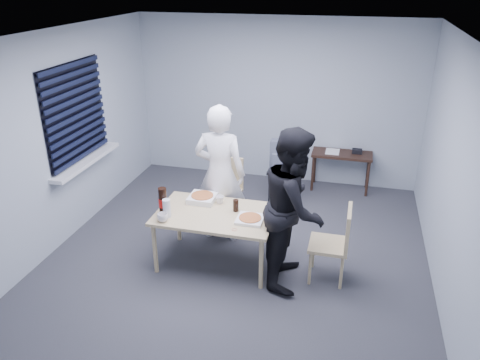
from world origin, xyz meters
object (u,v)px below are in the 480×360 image
(dining_table, at_px, (216,218))
(soda_bottle, at_px, (163,201))
(chair_right, at_px, (337,239))
(side_table, at_px, (342,158))
(mug_a, at_px, (163,217))
(mug_b, at_px, (220,200))
(person_white, at_px, (220,174))
(stool, at_px, (281,176))
(chair_far, at_px, (226,185))
(person_black, at_px, (294,208))
(backpack, at_px, (281,156))

(dining_table, height_order, soda_bottle, soda_bottle)
(chair_right, xyz_separation_m, side_table, (-0.08, 2.44, 0.02))
(mug_a, distance_m, mug_b, 0.75)
(chair_right, bearing_deg, person_white, 158.48)
(person_white, xyz_separation_m, stool, (0.57, 1.23, -0.49))
(side_table, bearing_deg, chair_far, -136.69)
(person_black, distance_m, mug_b, 1.00)
(soda_bottle, bearing_deg, backpack, 62.24)
(chair_far, height_order, person_black, person_black)
(chair_right, height_order, backpack, backpack)
(dining_table, bearing_deg, stool, 76.07)
(backpack, bearing_deg, dining_table, -82.72)
(mug_b, bearing_deg, backpack, 73.01)
(dining_table, xyz_separation_m, chair_far, (-0.17, 1.06, -0.08))
(mug_b, relative_size, soda_bottle, 0.32)
(side_table, distance_m, backpack, 1.08)
(stool, xyz_separation_m, mug_b, (-0.48, -1.57, 0.31))
(chair_far, height_order, mug_a, chair_far)
(person_black, xyz_separation_m, stool, (-0.45, 1.90, -0.49))
(mug_a, xyz_separation_m, soda_bottle, (-0.07, 0.18, 0.10))
(dining_table, height_order, mug_b, mug_b)
(chair_right, relative_size, soda_bottle, 2.84)
(person_white, bearing_deg, chair_far, -83.66)
(backpack, bearing_deg, mug_b, -85.68)
(stool, bearing_deg, chair_right, -62.94)
(chair_far, bearing_deg, person_white, -83.66)
(person_white, relative_size, soda_bottle, 5.64)
(dining_table, relative_size, backpack, 3.01)
(person_black, distance_m, backpack, 1.94)
(mug_a, xyz_separation_m, mug_b, (0.48, 0.58, -0.00))
(dining_table, height_order, person_white, person_white)
(chair_far, distance_m, mug_a, 1.44)
(chair_right, bearing_deg, person_black, -170.26)
(chair_far, relative_size, stool, 1.76)
(backpack, bearing_deg, person_white, -93.94)
(stool, relative_size, soda_bottle, 1.61)
(chair_far, relative_size, person_white, 0.50)
(dining_table, relative_size, person_black, 0.76)
(person_black, height_order, mug_a, person_black)
(chair_right, bearing_deg, side_table, 91.84)
(side_table, height_order, mug_b, mug_b)
(mug_a, relative_size, soda_bottle, 0.39)
(chair_far, height_order, soda_bottle, soda_bottle)
(chair_right, relative_size, side_table, 0.97)
(person_black, height_order, side_table, person_black)
(chair_right, height_order, soda_bottle, soda_bottle)
(chair_right, relative_size, person_white, 0.50)
(side_table, distance_m, soda_bottle, 3.21)
(side_table, bearing_deg, person_white, -127.51)
(dining_table, xyz_separation_m, person_white, (-0.12, 0.59, 0.29))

